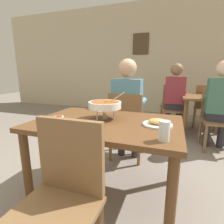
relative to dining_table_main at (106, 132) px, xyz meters
The scene contains 22 objects.
ground_plane 0.63m from the dining_table_main, ahead, with size 16.00×16.00×0.00m, color gray.
cafe_rear_partition 3.88m from the dining_table_main, 90.00° to the left, with size 10.00×0.10×3.00m, color beige.
picture_frame_hung 3.96m from the dining_table_main, 96.33° to the left, with size 0.44×0.03×0.56m, color #4C3823.
dining_table_main is the anchor object (origin of this frame).
chair_diner_main 0.73m from the dining_table_main, 90.00° to the left, with size 0.44×0.44×0.90m.
diner_main 0.76m from the dining_table_main, 90.00° to the left, with size 0.40×0.45×1.31m.
chair_viewer_empty 0.70m from the dining_table_main, 90.00° to the right, with size 0.44×0.44×0.90m.
curry_bowl 0.25m from the dining_table_main, 119.96° to the left, with size 0.33×0.30×0.26m.
rice_plate 0.31m from the dining_table_main, 102.69° to the right, with size 0.24×0.24×0.06m.
appetizer_plate 0.46m from the dining_table_main, ahead, with size 0.24×0.24×0.06m.
sauce_dish 0.47m from the dining_table_main, behind, with size 0.09×0.09×0.02m.
napkin_folded 0.54m from the dining_table_main, 160.14° to the right, with size 0.12×0.08×0.02m, color white.
fork_utensil 0.58m from the dining_table_main, 156.07° to the right, with size 0.01×0.17×0.01m, color silver.
spoon_utensil 0.53m from the dining_table_main, 153.84° to the right, with size 0.01×0.17×0.01m, color silver.
drink_glass 0.61m from the dining_table_main, 30.87° to the right, with size 0.07×0.07×0.13m.
dining_table_far 2.40m from the dining_table_main, 60.01° to the left, with size 1.00×0.80×0.73m.
chair_bg_left 2.29m from the dining_table_main, 75.69° to the left, with size 0.49×0.49×0.90m.
chair_bg_middle 1.97m from the dining_table_main, 52.66° to the left, with size 0.46×0.46×0.90m.
chair_bg_right 2.74m from the dining_table_main, 77.08° to the left, with size 0.47×0.47×0.90m.
chair_bg_corner 2.83m from the dining_table_main, 65.17° to the left, with size 0.50×0.50×0.90m.
patron_bg_left 2.22m from the dining_table_main, 75.18° to the left, with size 0.40×0.45×1.31m.
patron_bg_middle 1.91m from the dining_table_main, 51.65° to the left, with size 0.40×0.45×1.31m.
Camera 1 is at (0.54, -1.39, 1.16)m, focal length 28.08 mm.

